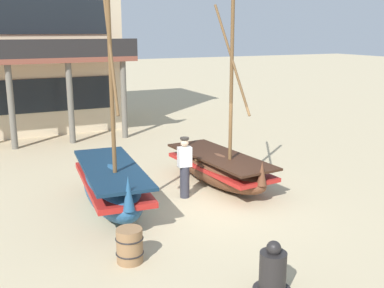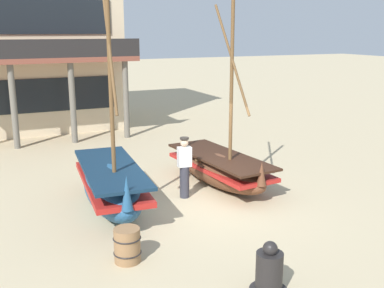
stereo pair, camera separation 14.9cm
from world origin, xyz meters
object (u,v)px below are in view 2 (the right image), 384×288
object	(u,v)px
fishing_boat_centre_large	(220,168)
fisherman_by_hull	(184,168)
harbor_building_main	(24,18)
capstan_winch	(269,274)
wooden_barrel	(127,245)
fishing_boat_near_left	(112,185)

from	to	relation	value
fishing_boat_centre_large	fisherman_by_hull	distance (m)	1.51
fishing_boat_centre_large	harbor_building_main	xyz separation A→B (m)	(-3.93, 11.81, 4.47)
fishing_boat_centre_large	capstan_winch	world-z (taller)	fishing_boat_centre_large
capstan_winch	fisherman_by_hull	bearing A→B (deg)	82.50
wooden_barrel	capstan_winch	bearing A→B (deg)	-49.54
wooden_barrel	fishing_boat_centre_large	bearing A→B (deg)	40.60
fishing_boat_centre_large	wooden_barrel	bearing A→B (deg)	-139.40
fishing_boat_near_left	harbor_building_main	size ratio (longest dim) A/B	0.58
fisherman_by_hull	capstan_winch	bearing A→B (deg)	-97.50
fisherman_by_hull	capstan_winch	size ratio (longest dim) A/B	1.69
fishing_boat_centre_large	fishing_boat_near_left	bearing A→B (deg)	-172.17
fisherman_by_hull	wooden_barrel	xyz separation A→B (m)	(-2.51, -2.83, -0.48)
capstan_winch	fishing_boat_centre_large	bearing A→B (deg)	69.65
fishing_boat_near_left	fishing_boat_centre_large	bearing A→B (deg)	7.83
harbor_building_main	fisherman_by_hull	bearing A→B (deg)	-78.31
fishing_boat_near_left	fisherman_by_hull	size ratio (longest dim) A/B	3.42
fishing_boat_near_left	wooden_barrel	xyz separation A→B (m)	(-0.49, -2.87, -0.29)
fishing_boat_near_left	capstan_winch	bearing A→B (deg)	-74.92
fishing_boat_near_left	capstan_winch	size ratio (longest dim) A/B	5.79
fishing_boat_centre_large	fisherman_by_hull	bearing A→B (deg)	-159.81
fishing_boat_centre_large	wooden_barrel	world-z (taller)	fishing_boat_centre_large
fishing_boat_centre_large	harbor_building_main	world-z (taller)	harbor_building_main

